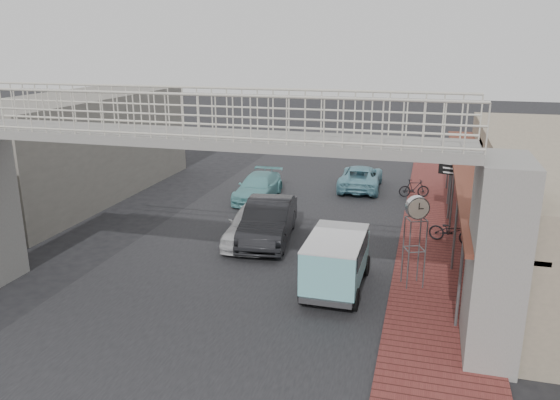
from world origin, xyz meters
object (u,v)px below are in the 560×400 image
Objects in this scene: motorcycle_far at (414,188)px; arrow_sign at (469,168)px; angkot_curb at (361,177)px; motorcycle_near at (452,231)px; white_hatchback at (254,223)px; dark_sedan at (268,220)px; street_clock at (417,212)px; angkot_far at (258,187)px; angkot_van at (337,255)px.

arrow_sign is (2.24, -3.36, 1.90)m from motorcycle_far.
angkot_curb is 8.65m from motorcycle_near.
motorcycle_far is at bearing 50.13° from white_hatchback.
dark_sedan is 9.18m from motorcycle_far.
angkot_curb is 3.08m from motorcycle_far.
dark_sedan reaches higher than white_hatchback.
street_clock is (6.14, -2.68, 1.79)m from white_hatchback.
angkot_far is (-4.64, -3.34, -0.01)m from angkot_curb.
dark_sedan reaches higher than motorcycle_near.
motorcycle_near is 0.60× the size of street_clock.
angkot_van is at bearing 176.14° from street_clock.
white_hatchback is 1.02× the size of angkot_far.
motorcycle_near is at bearing -25.39° from angkot_far.
angkot_far is (-1.64, 5.69, -0.12)m from white_hatchback.
arrow_sign is at bearing 52.64° from street_clock.
arrow_sign is (7.54, 4.13, 1.64)m from dark_sedan.
motorcycle_far is at bearing 153.78° from angkot_curb.
motorcycle_far is (1.97, 11.20, -0.62)m from angkot_van.
motorcycle_near is (6.93, 1.33, -0.25)m from dark_sedan.
arrow_sign is (8.04, 4.40, 1.71)m from white_hatchback.
white_hatchback is at bearing 119.98° from motorcycle_near.
angkot_far is 1.45× the size of street_clock.
angkot_curb reaches higher than angkot_far.
arrow_sign is (9.69, -1.30, 1.83)m from angkot_far.
motorcycle_far is 0.51× the size of arrow_sign.
street_clock is at bearing -85.27° from arrow_sign.
dark_sedan reaches higher than angkot_curb.
angkot_curb is 5.72m from angkot_far.
angkot_curb is at bearing 68.55° from white_hatchback.
dark_sedan is 1.15× the size of angkot_far.
angkot_far is at bearing 33.97° from angkot_curb.
motorcycle_near is 3.43m from arrow_sign.
dark_sedan is at bearing 130.12° from street_clock.
motorcycle_far is (-1.63, 6.16, -0.01)m from motorcycle_near.
motorcycle_near is at bearing 54.64° from angkot_van.
motorcycle_far is 10.63m from street_clock.
dark_sedan is (0.50, 0.26, 0.07)m from white_hatchback.
angkot_curb is 1.54× the size of arrow_sign.
street_clock reaches higher than motorcycle_near.
angkot_van is 1.28× the size of street_clock.
dark_sedan is at bearing 132.04° from angkot_van.
dark_sedan is 5.00m from angkot_van.
arrow_sign is at bearing 25.59° from white_hatchback.
angkot_van is (0.83, -12.48, 0.54)m from angkot_curb.
angkot_curb is at bearing 48.69° from motorcycle_near.
white_hatchback is 2.91× the size of motorcycle_far.
angkot_far is 2.84× the size of motorcycle_far.
street_clock reaches higher than angkot_van.
arrow_sign is (4.21, 7.85, 1.29)m from angkot_van.
motorcycle_near is 1.18× the size of motorcycle_far.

